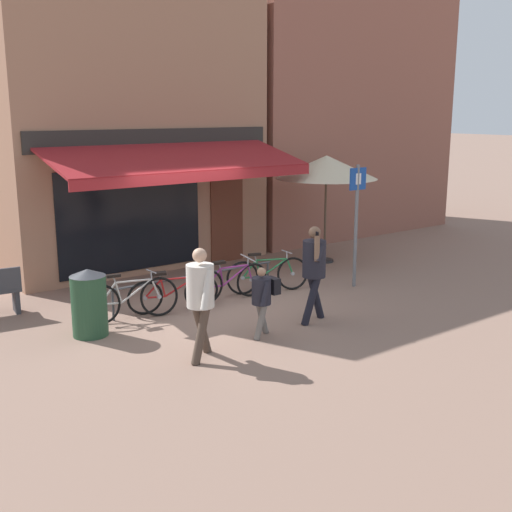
{
  "coord_description": "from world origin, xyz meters",
  "views": [
    {
      "loc": [
        -6.34,
        -9.36,
        3.54
      ],
      "look_at": [
        0.25,
        -0.65,
        1.05
      ],
      "focal_mm": 45.0,
      "sensor_mm": 36.0,
      "label": 1
    }
  ],
  "objects_px": {
    "bicycle_silver": "(130,299)",
    "parking_sign": "(356,213)",
    "bicycle_red": "(173,293)",
    "pedestrian_adult": "(314,264)",
    "bicycle_green": "(268,274)",
    "pedestrian_child": "(263,294)",
    "litter_bin": "(89,302)",
    "pedestrian_second_adult": "(200,293)",
    "cafe_parasol": "(326,167)",
    "bicycle_purple": "(230,282)"
  },
  "relations": [
    {
      "from": "bicycle_red",
      "to": "parking_sign",
      "type": "relative_size",
      "value": 0.67
    },
    {
      "from": "bicycle_red",
      "to": "cafe_parasol",
      "type": "bearing_deg",
      "value": 28.86
    },
    {
      "from": "bicycle_green",
      "to": "bicycle_red",
      "type": "bearing_deg",
      "value": -161.73
    },
    {
      "from": "bicycle_purple",
      "to": "litter_bin",
      "type": "bearing_deg",
      "value": -172.52
    },
    {
      "from": "bicycle_silver",
      "to": "pedestrian_adult",
      "type": "relative_size",
      "value": 1.03
    },
    {
      "from": "cafe_parasol",
      "to": "parking_sign",
      "type": "bearing_deg",
      "value": -117.12
    },
    {
      "from": "pedestrian_second_adult",
      "to": "parking_sign",
      "type": "bearing_deg",
      "value": -173.94
    },
    {
      "from": "bicycle_green",
      "to": "pedestrian_second_adult",
      "type": "xyz_separation_m",
      "value": [
        -2.94,
        -2.18,
        0.63
      ]
    },
    {
      "from": "parking_sign",
      "to": "cafe_parasol",
      "type": "relative_size",
      "value": 0.99
    },
    {
      "from": "bicycle_silver",
      "to": "bicycle_purple",
      "type": "relative_size",
      "value": 1.03
    },
    {
      "from": "pedestrian_adult",
      "to": "bicycle_purple",
      "type": "bearing_deg",
      "value": -65.42
    },
    {
      "from": "bicycle_red",
      "to": "bicycle_green",
      "type": "xyz_separation_m",
      "value": [
        2.15,
        0.01,
        0.01
      ]
    },
    {
      "from": "litter_bin",
      "to": "cafe_parasol",
      "type": "xyz_separation_m",
      "value": [
        6.53,
        1.51,
        1.69
      ]
    },
    {
      "from": "bicycle_green",
      "to": "pedestrian_child",
      "type": "xyz_separation_m",
      "value": [
        -1.64,
        -1.97,
        0.34
      ]
    },
    {
      "from": "pedestrian_child",
      "to": "parking_sign",
      "type": "relative_size",
      "value": 0.46
    },
    {
      "from": "pedestrian_child",
      "to": "pedestrian_second_adult",
      "type": "relative_size",
      "value": 0.69
    },
    {
      "from": "bicycle_silver",
      "to": "litter_bin",
      "type": "relative_size",
      "value": 1.57
    },
    {
      "from": "bicycle_silver",
      "to": "bicycle_purple",
      "type": "distance_m",
      "value": 2.01
    },
    {
      "from": "bicycle_silver",
      "to": "bicycle_purple",
      "type": "bearing_deg",
      "value": 6.51
    },
    {
      "from": "bicycle_silver",
      "to": "cafe_parasol",
      "type": "distance_m",
      "value": 6.08
    },
    {
      "from": "pedestrian_child",
      "to": "bicycle_red",
      "type": "bearing_deg",
      "value": -74.89
    },
    {
      "from": "litter_bin",
      "to": "parking_sign",
      "type": "bearing_deg",
      "value": -4.95
    },
    {
      "from": "bicycle_silver",
      "to": "cafe_parasol",
      "type": "xyz_separation_m",
      "value": [
        5.66,
        1.19,
        1.87
      ]
    },
    {
      "from": "bicycle_green",
      "to": "parking_sign",
      "type": "xyz_separation_m",
      "value": [
        1.67,
        -0.75,
        1.16
      ]
    },
    {
      "from": "bicycle_silver",
      "to": "pedestrian_adult",
      "type": "xyz_separation_m",
      "value": [
        2.47,
        -1.95,
        0.64
      ]
    },
    {
      "from": "bicycle_red",
      "to": "pedestrian_second_adult",
      "type": "relative_size",
      "value": 1.0
    },
    {
      "from": "bicycle_silver",
      "to": "pedestrian_second_adult",
      "type": "xyz_separation_m",
      "value": [
        0.04,
        -2.22,
        0.62
      ]
    },
    {
      "from": "pedestrian_adult",
      "to": "cafe_parasol",
      "type": "height_order",
      "value": "cafe_parasol"
    },
    {
      "from": "pedestrian_adult",
      "to": "litter_bin",
      "type": "height_order",
      "value": "pedestrian_adult"
    },
    {
      "from": "bicycle_purple",
      "to": "pedestrian_second_adult",
      "type": "height_order",
      "value": "pedestrian_second_adult"
    },
    {
      "from": "litter_bin",
      "to": "parking_sign",
      "type": "relative_size",
      "value": 0.44
    },
    {
      "from": "bicycle_purple",
      "to": "cafe_parasol",
      "type": "xyz_separation_m",
      "value": [
        3.65,
        1.3,
        1.88
      ]
    },
    {
      "from": "pedestrian_child",
      "to": "litter_bin",
      "type": "xyz_separation_m",
      "value": [
        -2.19,
        1.7,
        -0.15
      ]
    },
    {
      "from": "bicycle_green",
      "to": "pedestrian_second_adult",
      "type": "distance_m",
      "value": 3.71
    },
    {
      "from": "bicycle_silver",
      "to": "pedestrian_second_adult",
      "type": "height_order",
      "value": "pedestrian_second_adult"
    },
    {
      "from": "bicycle_green",
      "to": "pedestrian_child",
      "type": "relative_size",
      "value": 1.45
    },
    {
      "from": "bicycle_red",
      "to": "litter_bin",
      "type": "bearing_deg",
      "value": -156.74
    },
    {
      "from": "bicycle_purple",
      "to": "cafe_parasol",
      "type": "distance_m",
      "value": 4.31
    },
    {
      "from": "bicycle_green",
      "to": "litter_bin",
      "type": "relative_size",
      "value": 1.52
    },
    {
      "from": "bicycle_red",
      "to": "bicycle_green",
      "type": "relative_size",
      "value": 1.0
    },
    {
      "from": "bicycle_purple",
      "to": "bicycle_green",
      "type": "height_order",
      "value": "bicycle_purple"
    },
    {
      "from": "bicycle_red",
      "to": "bicycle_purple",
      "type": "relative_size",
      "value": 0.99
    },
    {
      "from": "bicycle_red",
      "to": "pedestrian_second_adult",
      "type": "distance_m",
      "value": 2.39
    },
    {
      "from": "pedestrian_second_adult",
      "to": "litter_bin",
      "type": "bearing_deg",
      "value": -75.83
    },
    {
      "from": "cafe_parasol",
      "to": "bicycle_green",
      "type": "bearing_deg",
      "value": -155.34
    },
    {
      "from": "bicycle_red",
      "to": "pedestrian_adult",
      "type": "xyz_separation_m",
      "value": [
        1.65,
        -1.89,
        0.66
      ]
    },
    {
      "from": "pedestrian_child",
      "to": "bicycle_silver",
      "type": "bearing_deg",
      "value": -56.09
    },
    {
      "from": "bicycle_silver",
      "to": "parking_sign",
      "type": "xyz_separation_m",
      "value": [
        4.65,
        -0.8,
        1.15
      ]
    },
    {
      "from": "bicycle_silver",
      "to": "parking_sign",
      "type": "distance_m",
      "value": 4.85
    },
    {
      "from": "pedestrian_child",
      "to": "litter_bin",
      "type": "distance_m",
      "value": 2.78
    }
  ]
}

